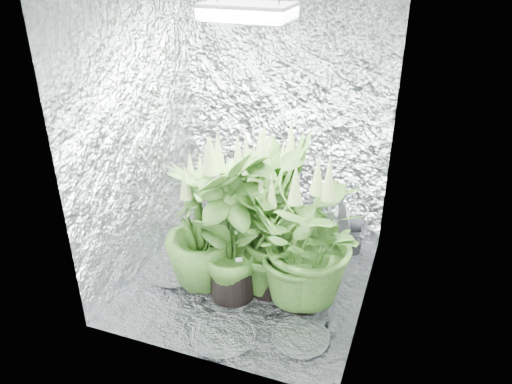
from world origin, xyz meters
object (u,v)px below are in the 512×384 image
object	(u,v)px
plant_e	(304,241)
plant_b	(272,198)
grow_lamp	(248,11)
plant_c	(279,205)
plant_d	(200,229)
plant_g	(269,241)
circulation_fan	(347,232)
plant_a	(243,208)
plant_f	(231,226)

from	to	relation	value
plant_e	plant_b	bearing A→B (deg)	125.07
plant_e	grow_lamp	bearing A→B (deg)	165.55
plant_c	grow_lamp	bearing A→B (deg)	-117.57
grow_lamp	plant_b	world-z (taller)	grow_lamp
plant_d	plant_e	xyz separation A→B (m)	(0.71, 0.04, 0.05)
plant_g	circulation_fan	size ratio (longest dim) A/B	2.18
plant_e	plant_g	distance (m)	0.26
plant_a	plant_d	size ratio (longest dim) A/B	1.03
plant_f	grow_lamp	bearing A→B (deg)	75.29
plant_e	circulation_fan	xyz separation A→B (m)	(0.16, 0.71, -0.31)
plant_a	plant_d	distance (m)	0.38
plant_a	plant_c	bearing A→B (deg)	14.05
plant_a	plant_b	size ratio (longest dim) A/B	1.05
plant_b	plant_c	xyz separation A→B (m)	(0.12, -0.22, 0.08)
plant_b	grow_lamp	bearing A→B (deg)	-91.11
plant_g	circulation_fan	xyz separation A→B (m)	(0.41, 0.67, -0.23)
circulation_fan	grow_lamp	bearing A→B (deg)	-156.32
plant_b	plant_g	xyz separation A→B (m)	(0.15, -0.53, -0.02)
plant_d	plant_g	size ratio (longest dim) A/B	1.08
plant_b	plant_c	size ratio (longest dim) A/B	0.86
plant_b	plant_d	world-z (taller)	plant_d
plant_e	circulation_fan	world-z (taller)	plant_e
plant_f	circulation_fan	distance (m)	1.08
plant_f	plant_g	xyz separation A→B (m)	(0.21, 0.13, -0.14)
plant_e	circulation_fan	distance (m)	0.80
grow_lamp	plant_e	distance (m)	1.41
plant_d	plant_g	xyz separation A→B (m)	(0.46, 0.08, -0.04)
plant_c	plant_f	size ratio (longest dim) A/B	0.93
plant_e	plant_d	bearing A→B (deg)	-177.05
plant_a	plant_e	size ratio (longest dim) A/B	0.86
plant_c	plant_e	size ratio (longest dim) A/B	0.95
grow_lamp	plant_f	bearing A→B (deg)	-104.71
grow_lamp	plant_g	bearing A→B (deg)	-22.19
plant_a	plant_b	distance (m)	0.31
plant_c	plant_f	xyz separation A→B (m)	(-0.18, -0.45, 0.04)
circulation_fan	plant_c	bearing A→B (deg)	-164.21
plant_d	plant_c	bearing A→B (deg)	42.36
plant_a	plant_f	xyz separation A→B (m)	(0.07, -0.38, 0.08)
plant_d	plant_e	world-z (taller)	plant_e
plant_d	plant_g	distance (m)	0.47
plant_a	plant_g	xyz separation A→B (m)	(0.28, -0.26, -0.06)
plant_f	plant_g	size ratio (longest dim) A/B	1.32
plant_a	plant_e	xyz separation A→B (m)	(0.53, -0.30, 0.02)
circulation_fan	plant_g	bearing A→B (deg)	-144.30
grow_lamp	plant_d	bearing A→B (deg)	-154.66
plant_g	plant_d	bearing A→B (deg)	-170.69
plant_a	plant_e	bearing A→B (deg)	-28.97
plant_d	plant_g	bearing A→B (deg)	9.31
plant_c	plant_d	bearing A→B (deg)	-137.64
grow_lamp	circulation_fan	distance (m)	1.85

